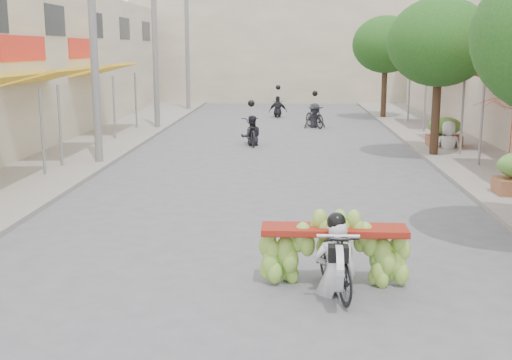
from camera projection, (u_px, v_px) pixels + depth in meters
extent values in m
plane|color=#5B5B60|center=(243.00, 337.00, 8.13)|extent=(120.00, 120.00, 0.00)
cube|color=gray|center=(80.00, 148.00, 23.16)|extent=(4.00, 60.00, 0.12)
cube|color=gray|center=(473.00, 151.00, 22.43)|extent=(4.00, 60.00, 0.12)
cylinder|color=slate|center=(42.00, 134.00, 17.79)|extent=(0.08, 0.08, 2.55)
cube|color=yellow|center=(52.00, 75.00, 20.67)|extent=(1.77, 4.00, 0.53)
cylinder|color=slate|center=(60.00, 128.00, 19.16)|extent=(0.08, 0.08, 2.55)
cylinder|color=slate|center=(96.00, 115.00, 22.68)|extent=(0.08, 0.08, 2.55)
cube|color=red|center=(23.00, 48.00, 20.54)|extent=(0.10, 3.50, 0.80)
cube|color=yellow|center=(105.00, 69.00, 26.53)|extent=(1.77, 4.00, 0.53)
cylinder|color=slate|center=(114.00, 109.00, 25.03)|extent=(0.08, 0.08, 2.55)
cylinder|color=slate|center=(136.00, 102.00, 28.55)|extent=(0.08, 0.08, 2.55)
cube|color=red|center=(83.00, 48.00, 26.41)|extent=(0.10, 3.50, 0.80)
cube|color=#1E2328|center=(54.00, 20.00, 23.27)|extent=(0.08, 2.00, 1.10)
cube|color=#1E2328|center=(95.00, 25.00, 28.17)|extent=(0.08, 2.00, 1.10)
cube|color=#1E2328|center=(124.00, 29.00, 33.06)|extent=(0.08, 2.00, 1.10)
cube|color=#1E2328|center=(146.00, 31.00, 37.95)|extent=(0.08, 2.00, 1.10)
cylinder|color=slate|center=(481.00, 127.00, 19.19)|extent=(0.08, 0.08, 2.55)
cube|color=#AB1A16|center=(474.00, 73.00, 22.87)|extent=(1.77, 4.20, 0.53)
cylinder|color=slate|center=(462.00, 119.00, 21.35)|extent=(0.08, 0.08, 2.55)
cylinder|color=slate|center=(437.00, 109.00, 25.06)|extent=(0.08, 0.08, 2.55)
cube|color=#AB1A16|center=(437.00, 68.00, 28.73)|extent=(1.77, 4.20, 0.53)
cylinder|color=slate|center=(425.00, 104.00, 27.21)|extent=(0.08, 0.08, 2.55)
cylinder|color=slate|center=(409.00, 98.00, 30.93)|extent=(0.08, 0.08, 2.55)
cube|color=#BDB095|center=(282.00, 50.00, 44.60)|extent=(20.00, 6.00, 7.00)
cylinder|color=slate|center=(93.00, 35.00, 19.35)|extent=(0.24, 0.24, 8.00)
cylinder|color=slate|center=(155.00, 39.00, 28.15)|extent=(0.24, 0.24, 8.00)
cylinder|color=slate|center=(187.00, 41.00, 36.95)|extent=(0.24, 0.24, 8.00)
cylinder|color=#3A2719|center=(436.00, 110.00, 21.23)|extent=(0.28, 0.28, 3.20)
ellipsoid|color=#205117|center=(440.00, 42.00, 20.79)|extent=(3.40, 3.40, 2.90)
cylinder|color=#3A2719|center=(384.00, 88.00, 32.97)|extent=(0.28, 0.28, 3.20)
ellipsoid|color=#205117|center=(386.00, 44.00, 32.52)|extent=(3.40, 3.40, 2.90)
cube|color=brown|center=(444.00, 139.00, 23.39)|extent=(1.20, 0.80, 0.50)
ellipsoid|color=#558F35|center=(445.00, 123.00, 23.27)|extent=(1.20, 0.88, 0.66)
imported|color=black|center=(335.00, 260.00, 9.50)|extent=(0.84, 1.80, 1.02)
cylinder|color=silver|center=(338.00, 268.00, 8.84)|extent=(0.10, 0.66, 0.66)
cube|color=black|center=(338.00, 253.00, 8.91)|extent=(0.28, 0.22, 0.22)
cylinder|color=silver|center=(338.00, 236.00, 8.96)|extent=(0.60, 0.05, 0.05)
cube|color=maroon|center=(334.00, 230.00, 9.77)|extent=(2.21, 0.55, 0.10)
imported|color=silver|center=(336.00, 219.00, 9.32)|extent=(0.62, 0.46, 1.71)
sphere|color=black|center=(338.00, 164.00, 9.13)|extent=(0.28, 0.28, 0.28)
imported|color=silver|center=(449.00, 121.00, 22.58)|extent=(0.97, 0.58, 1.94)
imported|color=black|center=(251.00, 132.00, 24.20)|extent=(0.94, 1.83, 0.98)
imported|color=#23232A|center=(251.00, 116.00, 24.07)|extent=(0.86, 0.61, 1.65)
sphere|color=black|center=(251.00, 103.00, 23.98)|extent=(0.26, 0.26, 0.26)
imported|color=black|center=(315.00, 117.00, 29.52)|extent=(1.21, 1.82, 1.04)
imported|color=#23232A|center=(315.00, 103.00, 29.40)|extent=(1.19, 0.95, 1.65)
sphere|color=black|center=(315.00, 93.00, 29.31)|extent=(0.26, 0.26, 0.26)
imported|color=black|center=(278.00, 110.00, 34.12)|extent=(0.54, 1.44, 0.81)
imported|color=#23232A|center=(278.00, 96.00, 33.97)|extent=(0.97, 0.55, 1.65)
sphere|color=black|center=(278.00, 87.00, 33.88)|extent=(0.26, 0.26, 0.26)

